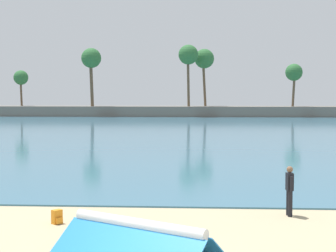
{
  "coord_description": "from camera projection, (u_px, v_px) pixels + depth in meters",
  "views": [
    {
      "loc": [
        2.26,
        -10.41,
        4.09
      ],
      "look_at": [
        1.03,
        10.85,
        2.77
      ],
      "focal_mm": 57.54,
      "sensor_mm": 36.0,
      "label": 1
    }
  ],
  "objects": [
    {
      "name": "palm_headland",
      "position": [
        189.0,
        104.0,
        92.88
      ],
      "size": [
        99.12,
        6.5,
        12.23
      ],
      "color": "slate",
      "rests_on": "ground"
    },
    {
      "name": "sea",
      "position": [
        183.0,
        122.0,
        76.04
      ],
      "size": [
        220.0,
        114.16,
        0.06
      ],
      "primitive_type": "cube",
      "color": "#386B84",
      "rests_on": "ground"
    },
    {
      "name": "folded_kite",
      "position": [
        138.0,
        237.0,
        12.42
      ],
      "size": [
        4.54,
        4.07,
        1.13
      ],
      "color": "#237FD1",
      "rests_on": "ground"
    },
    {
      "name": "person_at_waterline",
      "position": [
        290.0,
        189.0,
        17.82
      ],
      "size": [
        0.23,
        0.55,
        1.67
      ],
      "color": "black",
      "rests_on": "ground"
    },
    {
      "name": "backpack_by_trailer",
      "position": [
        57.0,
        217.0,
        16.79
      ],
      "size": [
        0.37,
        0.37,
        0.44
      ],
      "color": "orange",
      "rests_on": "ground"
    }
  ]
}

